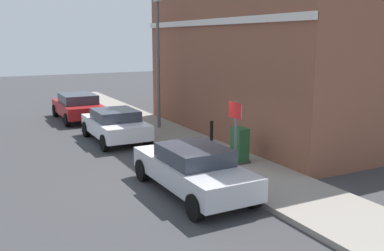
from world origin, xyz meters
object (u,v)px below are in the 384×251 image
car_red (78,106)px  street_sign (235,129)px  lamppost (158,57)px  car_white (115,124)px  bollard_near_cabinet (211,134)px  car_silver (193,168)px  utility_cabinet (240,146)px

car_red → street_sign: 12.40m
street_sign → lamppost: (1.13, 7.97, 1.64)m
car_red → lamppost: 5.68m
car_white → bollard_near_cabinet: car_white is taller
car_silver → bollard_near_cabinet: (2.60, 3.48, 0.01)m
car_silver → bollard_near_cabinet: 4.34m
car_red → street_sign: bearing=-172.7°
street_sign → car_white: bearing=100.4°
utility_cabinet → street_sign: 2.22m
bollard_near_cabinet → car_red: bearing=108.1°
car_white → car_red: size_ratio=0.93×
car_white → car_red: (-0.25, 5.39, 0.02)m
car_red → car_silver: bearing=-178.7°
lamppost → street_sign: bearing=-98.1°
lamppost → car_white: bearing=-155.6°
car_silver → bollard_near_cabinet: size_ratio=4.20×
lamppost → utility_cabinet: bearing=-89.2°
car_white → car_red: bearing=2.9°
car_silver → car_red: 12.18m
car_red → lamppost: (2.64, -4.31, 2.58)m
car_white → lamppost: bearing=-65.4°
car_white → bollard_near_cabinet: size_ratio=3.76×
car_silver → street_sign: street_sign is taller
car_white → utility_cabinet: 5.86m
car_red → utility_cabinet: size_ratio=3.65×
car_red → bollard_near_cabinet: car_red is taller
bollard_near_cabinet → lamppost: (-0.19, 4.40, 2.60)m
car_red → bollard_near_cabinet: (2.84, -8.70, -0.02)m
car_red → bollard_near_cabinet: bearing=-161.7°
utility_cabinet → bollard_near_cabinet: size_ratio=1.11×
street_sign → car_red: bearing=97.0°
car_silver → street_sign: bearing=-94.8°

